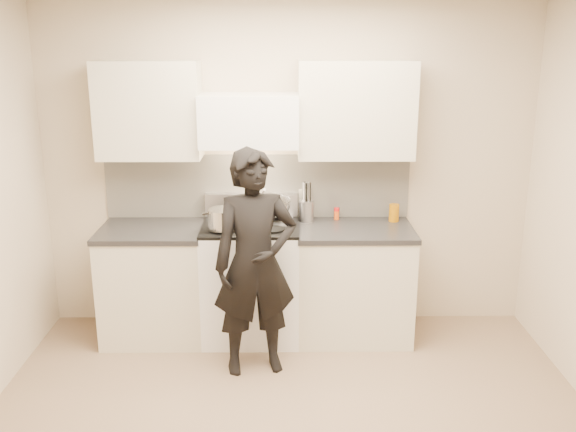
% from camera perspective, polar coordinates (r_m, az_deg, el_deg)
% --- Properties ---
extents(room_shell, '(4.04, 3.54, 2.70)m').
position_cam_1_polar(room_shell, '(3.87, -0.70, 3.98)').
color(room_shell, '#C1B096').
rests_on(room_shell, ground).
extents(stove, '(0.76, 0.65, 0.96)m').
position_cam_1_polar(stove, '(5.22, -3.30, -5.72)').
color(stove, white).
rests_on(stove, ground).
extents(counter_right, '(0.92, 0.67, 0.92)m').
position_cam_1_polar(counter_right, '(5.25, 5.83, -5.81)').
color(counter_right, beige).
rests_on(counter_right, ground).
extents(counter_left, '(0.82, 0.67, 0.92)m').
position_cam_1_polar(counter_left, '(5.32, -11.76, -5.78)').
color(counter_left, beige).
rests_on(counter_left, ground).
extents(wok, '(0.39, 0.47, 0.31)m').
position_cam_1_polar(wok, '(5.17, -1.83, 0.94)').
color(wok, silver).
rests_on(wok, stove).
extents(stock_pot, '(0.31, 0.30, 0.15)m').
position_cam_1_polar(stock_pot, '(4.91, -5.81, -0.25)').
color(stock_pot, silver).
rests_on(stock_pot, stove).
extents(utensil_crock, '(0.12, 0.12, 0.32)m').
position_cam_1_polar(utensil_crock, '(5.21, 1.64, 0.60)').
color(utensil_crock, silver).
rests_on(utensil_crock, counter_right).
extents(spice_jar, '(0.04, 0.04, 0.10)m').
position_cam_1_polar(spice_jar, '(5.29, 4.34, 0.22)').
color(spice_jar, '#ED5312').
rests_on(spice_jar, counter_right).
extents(oil_glass, '(0.08, 0.08, 0.14)m').
position_cam_1_polar(oil_glass, '(5.29, 9.40, 0.29)').
color(oil_glass, '#AB6504').
rests_on(oil_glass, counter_right).
extents(person, '(0.67, 0.52, 1.65)m').
position_cam_1_polar(person, '(4.57, -2.94, -4.23)').
color(person, black).
rests_on(person, ground).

